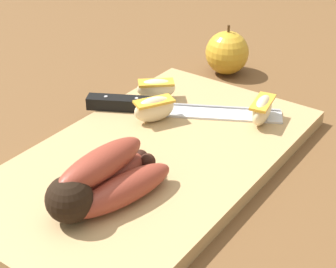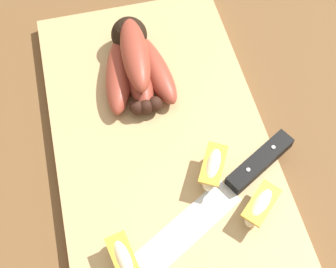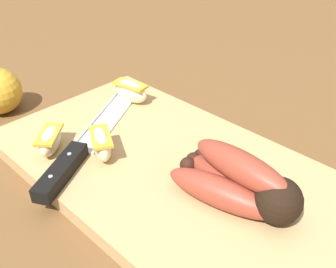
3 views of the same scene
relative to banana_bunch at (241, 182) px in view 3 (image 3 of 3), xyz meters
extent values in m
plane|color=brown|center=(-0.10, -0.02, -0.04)|extent=(6.00, 6.00, 0.00)
cube|color=tan|center=(-0.10, -0.01, -0.03)|extent=(0.47, 0.27, 0.02)
sphere|color=black|center=(0.05, 0.00, 0.00)|extent=(0.05, 0.05, 0.05)
ellipsoid|color=brown|center=(-0.01, 0.02, -0.01)|extent=(0.13, 0.06, 0.03)
sphere|color=black|center=(-0.07, 0.01, -0.01)|extent=(0.02, 0.02, 0.02)
ellipsoid|color=brown|center=(-0.01, 0.00, -0.01)|extent=(0.13, 0.04, 0.03)
sphere|color=black|center=(-0.07, 0.00, -0.01)|extent=(0.02, 0.02, 0.02)
ellipsoid|color=brown|center=(-0.01, -0.02, -0.01)|extent=(0.13, 0.06, 0.03)
sphere|color=black|center=(-0.07, -0.01, -0.01)|extent=(0.02, 0.02, 0.02)
ellipsoid|color=brown|center=(0.00, 0.00, 0.02)|extent=(0.13, 0.04, 0.03)
cylinder|color=white|center=(-0.02, 0.00, 0.01)|extent=(0.02, 0.02, 0.00)
cube|color=silver|center=(-0.24, 0.01, -0.02)|extent=(0.12, 0.18, 0.00)
cube|color=#99999E|center=(-0.26, 0.00, -0.02)|extent=(0.09, 0.16, 0.00)
cube|color=black|center=(-0.17, -0.12, -0.01)|extent=(0.07, 0.10, 0.02)
cylinder|color=#B2B2B7|center=(-0.16, -0.14, -0.01)|extent=(0.01, 0.01, 0.00)
cylinder|color=#B2B2B7|center=(-0.19, -0.10, -0.01)|extent=(0.01, 0.01, 0.00)
ellipsoid|color=beige|center=(-0.17, -0.06, -0.01)|extent=(0.06, 0.05, 0.04)
cube|color=gold|center=(-0.17, -0.06, 0.01)|extent=(0.06, 0.05, 0.00)
ellipsoid|color=beige|center=(-0.23, -0.10, -0.01)|extent=(0.06, 0.06, 0.03)
cube|color=gold|center=(-0.23, -0.10, 0.00)|extent=(0.05, 0.06, 0.00)
ellipsoid|color=beige|center=(-0.26, 0.07, 0.00)|extent=(0.06, 0.03, 0.04)
cube|color=gold|center=(-0.26, 0.07, 0.01)|extent=(0.06, 0.03, 0.00)
camera|label=1|loc=(0.34, 0.33, 0.34)|focal=56.36mm
camera|label=2|loc=(-0.39, 0.05, 0.48)|focal=48.64mm
camera|label=3|loc=(0.17, -0.29, 0.28)|focal=41.45mm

